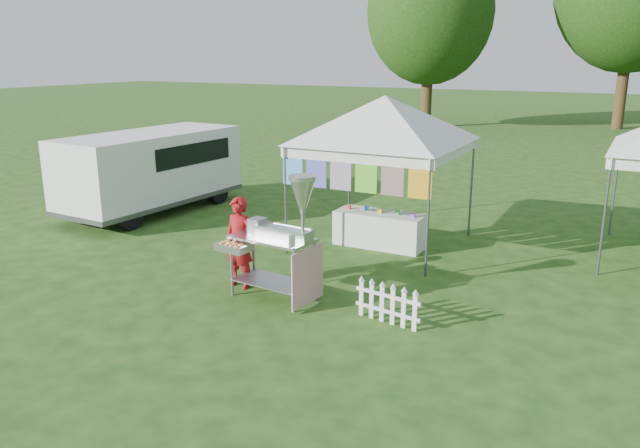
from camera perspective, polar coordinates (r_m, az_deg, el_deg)
The scene contains 8 objects.
ground at distance 9.88m, azimuth -2.23°, elevation -7.15°, with size 120.00×120.00×0.00m, color #1C4213.
canopy_main at distance 12.30m, azimuth 5.99°, elevation 11.57°, with size 4.24×4.24×3.45m.
tree_left at distance 33.67m, azimuth 10.05°, elevation 18.63°, with size 6.40×6.40×9.53m.
donut_cart at distance 9.57m, azimuth -3.45°, elevation -0.34°, with size 1.54×0.96×2.04m.
vendor at distance 10.35m, azimuth -7.39°, elevation -1.72°, with size 0.56×0.37×1.53m, color maroon.
cargo_van at distance 15.86m, azimuth -14.89°, elevation 4.91°, with size 2.14×4.77×1.94m.
picket_fence at distance 9.09m, azimuth 6.17°, elevation -7.33°, with size 1.07×0.21×0.56m.
display_table at distance 12.64m, azimuth 5.49°, elevation -0.49°, with size 1.80×0.70×0.69m, color white.
Camera 1 is at (4.61, -7.88, 3.78)m, focal length 35.00 mm.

